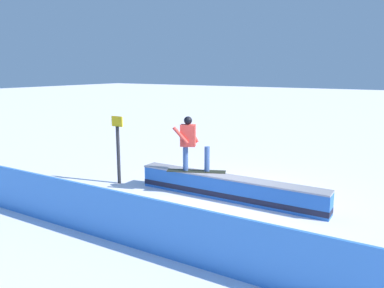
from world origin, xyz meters
TOP-DOWN VIEW (x-y plane):
  - ground_plane at (0.00, 0.00)m, footprint 120.00×120.00m
  - grind_box at (0.00, 0.00)m, footprint 5.19×0.58m
  - snowboarder at (1.12, 0.08)m, footprint 1.58×0.94m
  - safety_fence at (0.00, 3.43)m, footprint 10.07×0.24m
  - trail_marker at (3.40, 0.46)m, footprint 0.40×0.10m

SIDE VIEW (x-z plane):
  - ground_plane at x=0.00m, z-range 0.00..0.00m
  - grind_box at x=0.00m, z-range -0.03..0.59m
  - safety_fence at x=0.00m, z-range 0.00..1.06m
  - trail_marker at x=3.40m, z-range 0.07..2.08m
  - snowboarder at x=1.12m, z-range 0.68..2.18m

